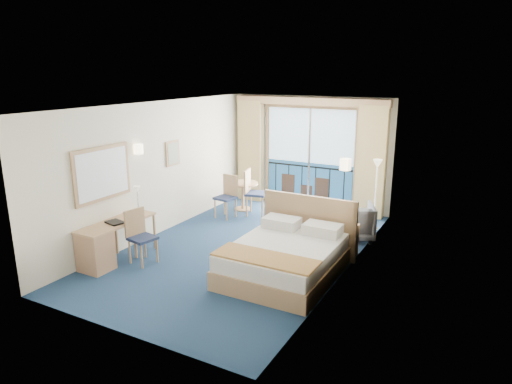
% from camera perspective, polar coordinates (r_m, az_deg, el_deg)
% --- Properties ---
extents(floor, '(6.50, 6.50, 0.00)m').
position_cam_1_polar(floor, '(8.75, -1.48, -7.07)').
color(floor, navy).
rests_on(floor, ground).
extents(room_walls, '(4.04, 6.54, 2.72)m').
position_cam_1_polar(room_walls, '(8.25, -1.56, 4.44)').
color(room_walls, beige).
rests_on(room_walls, ground).
extents(balcony_door, '(2.36, 0.03, 2.52)m').
position_cam_1_polar(balcony_door, '(11.23, 6.65, 3.89)').
color(balcony_door, navy).
rests_on(balcony_door, room_walls).
extents(curtain_left, '(0.65, 0.22, 2.55)m').
position_cam_1_polar(curtain_left, '(11.72, -0.65, 5.12)').
color(curtain_left, tan).
rests_on(curtain_left, room_walls).
extents(curtain_right, '(0.65, 0.22, 2.55)m').
position_cam_1_polar(curtain_right, '(10.60, 14.22, 3.60)').
color(curtain_right, tan).
rests_on(curtain_right, room_walls).
extents(pelmet, '(3.80, 0.25, 0.18)m').
position_cam_1_polar(pelmet, '(10.93, 6.68, 11.20)').
color(pelmet, tan).
rests_on(pelmet, room_walls).
extents(mirror, '(0.05, 1.25, 0.95)m').
position_cam_1_polar(mirror, '(8.35, -18.66, 2.19)').
color(mirror, tan).
rests_on(mirror, room_walls).
extents(wall_print, '(0.04, 0.42, 0.52)m').
position_cam_1_polar(wall_print, '(9.75, -10.36, 4.79)').
color(wall_print, tan).
rests_on(wall_print, room_walls).
extents(sconce_left, '(0.18, 0.18, 0.18)m').
position_cam_1_polar(sconce_left, '(8.90, -14.48, 5.23)').
color(sconce_left, beige).
rests_on(sconce_left, room_walls).
extents(sconce_right, '(0.18, 0.18, 0.18)m').
position_cam_1_polar(sconce_right, '(7.34, 11.12, 3.40)').
color(sconce_right, beige).
rests_on(sconce_right, room_walls).
extents(bed, '(1.78, 2.12, 1.12)m').
position_cam_1_polar(bed, '(7.61, 3.75, -8.07)').
color(bed, tan).
rests_on(bed, ground).
extents(nightstand, '(0.44, 0.42, 0.58)m').
position_cam_1_polar(nightstand, '(8.51, 10.95, -5.94)').
color(nightstand, '#9D7453').
rests_on(nightstand, ground).
extents(phone, '(0.19, 0.16, 0.07)m').
position_cam_1_polar(phone, '(8.36, 10.84, -3.94)').
color(phone, white).
rests_on(phone, nightstand).
extents(armchair, '(1.04, 1.05, 0.73)m').
position_cam_1_polar(armchair, '(9.34, 12.05, -3.59)').
color(armchair, '#454B53').
rests_on(armchair, ground).
extents(floor_lamp, '(0.21, 0.21, 1.51)m').
position_cam_1_polar(floor_lamp, '(9.78, 14.85, 1.84)').
color(floor_lamp, silver).
rests_on(floor_lamp, ground).
extents(desk, '(0.52, 1.51, 0.71)m').
position_cam_1_polar(desk, '(8.25, -18.88, -6.41)').
color(desk, tan).
rests_on(desk, ground).
extents(desk_chair, '(0.49, 0.48, 0.96)m').
position_cam_1_polar(desk_chair, '(8.24, -14.38, -4.98)').
color(desk_chair, '#1E2847').
rests_on(desk_chair, ground).
extents(folder, '(0.35, 0.30, 0.03)m').
position_cam_1_polar(folder, '(8.33, -17.23, -3.64)').
color(folder, black).
rests_on(folder, desk).
extents(desk_lamp, '(0.13, 0.13, 0.49)m').
position_cam_1_polar(desk_lamp, '(8.69, -14.61, -0.24)').
color(desk_lamp, silver).
rests_on(desk_lamp, desk).
extents(round_table, '(0.74, 0.74, 0.67)m').
position_cam_1_polar(round_table, '(10.99, -1.68, 0.35)').
color(round_table, tan).
rests_on(round_table, ground).
extents(table_chair_a, '(0.57, 0.56, 1.07)m').
position_cam_1_polar(table_chair_a, '(10.57, -0.45, 0.32)').
color(table_chair_a, '#1E2847').
rests_on(table_chair_a, ground).
extents(table_chair_b, '(0.47, 0.48, 0.97)m').
position_cam_1_polar(table_chair_b, '(10.46, -3.57, -0.21)').
color(table_chair_b, '#1E2847').
rests_on(table_chair_b, ground).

